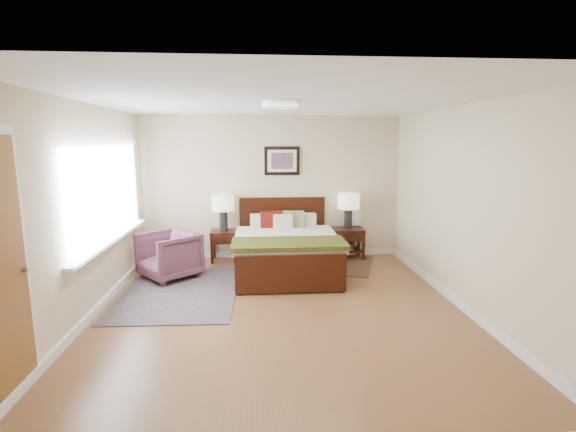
{
  "coord_description": "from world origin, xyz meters",
  "views": [
    {
      "loc": [
        -0.28,
        -4.84,
        2.04
      ],
      "look_at": [
        0.14,
        0.73,
        1.05
      ],
      "focal_mm": 26.0,
      "sensor_mm": 36.0,
      "label": 1
    }
  ],
  "objects_px": {
    "nightstand_left": "(224,238)",
    "armchair": "(169,255)",
    "lamp_right": "(349,204)",
    "rug_persian": "(180,292)",
    "nightstand_right": "(348,240)",
    "bed": "(286,242)",
    "lamp_left": "(223,206)"
  },
  "relations": [
    {
      "from": "nightstand_right",
      "to": "lamp_left",
      "type": "height_order",
      "value": "lamp_left"
    },
    {
      "from": "nightstand_right",
      "to": "rug_persian",
      "type": "height_order",
      "value": "nightstand_right"
    },
    {
      "from": "bed",
      "to": "rug_persian",
      "type": "distance_m",
      "value": 1.78
    },
    {
      "from": "lamp_left",
      "to": "nightstand_right",
      "type": "bearing_deg",
      "value": -0.35
    },
    {
      "from": "bed",
      "to": "lamp_left",
      "type": "distance_m",
      "value": 1.35
    },
    {
      "from": "bed",
      "to": "lamp_right",
      "type": "bearing_deg",
      "value": 32.57
    },
    {
      "from": "nightstand_left",
      "to": "nightstand_right",
      "type": "relative_size",
      "value": 0.98
    },
    {
      "from": "lamp_right",
      "to": "armchair",
      "type": "bearing_deg",
      "value": -163.26
    },
    {
      "from": "bed",
      "to": "nightstand_right",
      "type": "relative_size",
      "value": 3.61
    },
    {
      "from": "bed",
      "to": "rug_persian",
      "type": "xyz_separation_m",
      "value": [
        -1.52,
        -0.79,
        -0.48
      ]
    },
    {
      "from": "nightstand_left",
      "to": "armchair",
      "type": "relative_size",
      "value": 0.69
    },
    {
      "from": "nightstand_left",
      "to": "lamp_right",
      "type": "bearing_deg",
      "value": 0.52
    },
    {
      "from": "nightstand_left",
      "to": "lamp_right",
      "type": "xyz_separation_m",
      "value": [
        2.18,
        0.02,
        0.56
      ]
    },
    {
      "from": "bed",
      "to": "lamp_right",
      "type": "xyz_separation_m",
      "value": [
        1.15,
        0.74,
        0.49
      ]
    },
    {
      "from": "nightstand_right",
      "to": "armchair",
      "type": "distance_m",
      "value": 3.07
    },
    {
      "from": "lamp_left",
      "to": "armchair",
      "type": "xyz_separation_m",
      "value": [
        -0.76,
        -0.88,
        -0.62
      ]
    },
    {
      "from": "rug_persian",
      "to": "lamp_right",
      "type": "bearing_deg",
      "value": 31.53
    },
    {
      "from": "nightstand_right",
      "to": "lamp_right",
      "type": "xyz_separation_m",
      "value": [
        0.0,
        0.01,
        0.64
      ]
    },
    {
      "from": "bed",
      "to": "lamp_left",
      "type": "relative_size",
      "value": 3.22
    },
    {
      "from": "armchair",
      "to": "lamp_left",
      "type": "bearing_deg",
      "value": 98.35
    },
    {
      "from": "nightstand_left",
      "to": "armchair",
      "type": "height_order",
      "value": "armchair"
    },
    {
      "from": "lamp_right",
      "to": "nightstand_left",
      "type": "bearing_deg",
      "value": -179.48
    },
    {
      "from": "lamp_left",
      "to": "rug_persian",
      "type": "bearing_deg",
      "value": -107.91
    },
    {
      "from": "lamp_left",
      "to": "lamp_right",
      "type": "bearing_deg",
      "value": 0.0
    },
    {
      "from": "bed",
      "to": "armchair",
      "type": "bearing_deg",
      "value": -175.28
    },
    {
      "from": "lamp_right",
      "to": "rug_persian",
      "type": "height_order",
      "value": "lamp_right"
    },
    {
      "from": "lamp_right",
      "to": "rug_persian",
      "type": "distance_m",
      "value": 3.23
    },
    {
      "from": "rug_persian",
      "to": "armchair",
      "type": "bearing_deg",
      "value": 114.47
    },
    {
      "from": "nightstand_right",
      "to": "rug_persian",
      "type": "xyz_separation_m",
      "value": [
        -2.67,
        -1.52,
        -0.33
      ]
    },
    {
      "from": "bed",
      "to": "nightstand_left",
      "type": "bearing_deg",
      "value": 144.98
    },
    {
      "from": "bed",
      "to": "lamp_right",
      "type": "distance_m",
      "value": 1.45
    },
    {
      "from": "nightstand_left",
      "to": "nightstand_right",
      "type": "bearing_deg",
      "value": 0.17
    }
  ]
}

